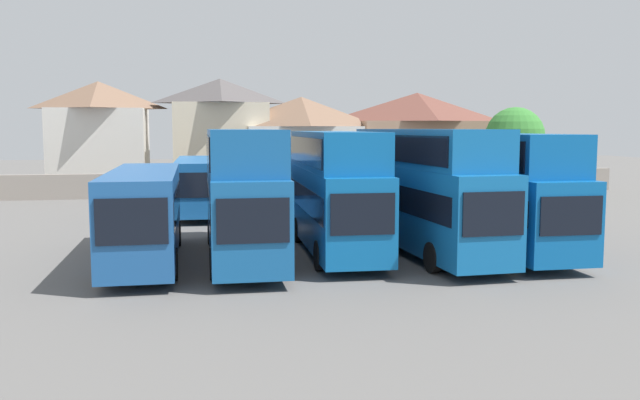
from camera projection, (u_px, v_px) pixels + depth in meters
The scene contains 16 objects.
ground at pixel (280, 205), 44.36m from camera, with size 140.00×140.00×0.00m, color #605E5B.
depot_boundary_wall at pixel (271, 184), 50.42m from camera, with size 56.00×0.50×1.80m, color gray.
bus_1 at pixel (144, 210), 25.21m from camera, with size 2.63×10.82×3.50m.
bus_2 at pixel (242, 186), 25.93m from camera, with size 2.64×11.43×5.03m.
bus_3 at pixel (335, 185), 26.90m from camera, with size 2.72×10.12×4.94m.
bus_4 at pixel (424, 184), 27.05m from camera, with size 3.10×11.65×5.04m.
bus_5 at pixel (493, 184), 28.10m from camera, with size 2.69×11.91×4.86m.
bus_6 at pixel (198, 183), 39.51m from camera, with size 2.57×10.41×3.26m.
bus_7 at pixel (256, 181), 39.83m from camera, with size 2.60×10.36×3.40m.
bus_8 at pixel (305, 179), 41.09m from camera, with size 3.03×10.64×3.45m.
bus_9 at pixel (366, 180), 40.98m from camera, with size 3.26×11.62×3.32m.
house_terrace_left at pixel (100, 135), 54.72m from camera, with size 7.85×6.45×8.88m.
house_terrace_centre at pixel (221, 133), 55.79m from camera, with size 8.00×6.57×9.17m.
house_terrace_right at pixel (301, 142), 55.98m from camera, with size 9.74×7.20×7.69m.
house_terrace_far_right at pixel (417, 138), 59.00m from camera, with size 11.54×7.87×8.18m.
tree_left_of_lot at pixel (515, 137), 51.34m from camera, with size 4.49×4.49×6.70m.
Camera 1 is at (-5.15, -25.85, 5.08)m, focal length 37.52 mm.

